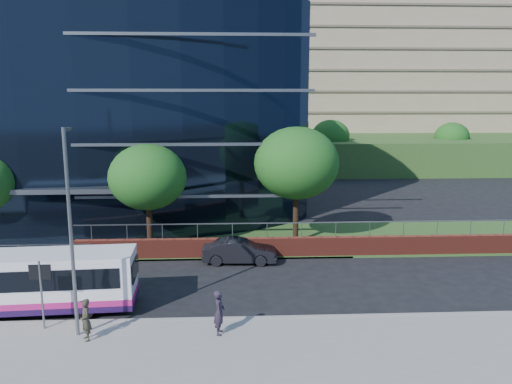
{
  "coord_description": "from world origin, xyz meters",
  "views": [
    {
      "loc": [
        12.06,
        -20.45,
        9.22
      ],
      "look_at": [
        13.39,
        8.0,
        3.77
      ],
      "focal_mm": 35.0,
      "sensor_mm": 36.0,
      "label": 1
    }
  ],
  "objects_px": {
    "street_sign": "(41,281)",
    "pedestrian": "(219,312)",
    "tree_dist_e": "(331,136)",
    "streetlight_east": "(71,227)",
    "tree_dist_f": "(452,137)",
    "parked_car": "(240,251)",
    "city_bus": "(22,282)",
    "pedestrian_b": "(86,320)",
    "tree_far_d": "(297,163)",
    "tree_far_c": "(148,177)"
  },
  "relations": [
    {
      "from": "tree_dist_f",
      "to": "streetlight_east",
      "type": "bearing_deg",
      "value": -127.58
    },
    {
      "from": "tree_dist_e",
      "to": "streetlight_east",
      "type": "bearing_deg",
      "value": -113.11
    },
    {
      "from": "street_sign",
      "to": "streetlight_east",
      "type": "distance_m",
      "value": 2.8
    },
    {
      "from": "city_bus",
      "to": "pedestrian_b",
      "type": "distance_m",
      "value": 4.61
    },
    {
      "from": "streetlight_east",
      "to": "parked_car",
      "type": "bearing_deg",
      "value": 53.51
    },
    {
      "from": "pedestrian_b",
      "to": "tree_dist_f",
      "type": "bearing_deg",
      "value": 113.44
    },
    {
      "from": "tree_dist_e",
      "to": "parked_car",
      "type": "bearing_deg",
      "value": -109.09
    },
    {
      "from": "tree_far_c",
      "to": "streetlight_east",
      "type": "height_order",
      "value": "streetlight_east"
    },
    {
      "from": "tree_dist_f",
      "to": "parked_car",
      "type": "relative_size",
      "value": 1.45
    },
    {
      "from": "parked_car",
      "to": "pedestrian_b",
      "type": "height_order",
      "value": "pedestrian_b"
    },
    {
      "from": "street_sign",
      "to": "city_bus",
      "type": "distance_m",
      "value": 2.56
    },
    {
      "from": "tree_far_c",
      "to": "tree_far_d",
      "type": "relative_size",
      "value": 0.87
    },
    {
      "from": "tree_dist_f",
      "to": "tree_far_c",
      "type": "bearing_deg",
      "value": -135.0
    },
    {
      "from": "tree_dist_e",
      "to": "streetlight_east",
      "type": "distance_m",
      "value": 45.85
    },
    {
      "from": "tree_dist_e",
      "to": "streetlight_east",
      "type": "relative_size",
      "value": 0.81
    },
    {
      "from": "city_bus",
      "to": "pedestrian",
      "type": "distance_m",
      "value": 8.96
    },
    {
      "from": "tree_far_c",
      "to": "tree_dist_f",
      "type": "height_order",
      "value": "tree_far_c"
    },
    {
      "from": "tree_far_d",
      "to": "city_bus",
      "type": "bearing_deg",
      "value": -143.38
    },
    {
      "from": "tree_far_c",
      "to": "pedestrian_b",
      "type": "bearing_deg",
      "value": -92.62
    },
    {
      "from": "pedestrian_b",
      "to": "city_bus",
      "type": "bearing_deg",
      "value": -159.56
    },
    {
      "from": "tree_far_c",
      "to": "tree_dist_f",
      "type": "xyz_separation_m",
      "value": [
        33.0,
        33.0,
        -0.33
      ]
    },
    {
      "from": "streetlight_east",
      "to": "pedestrian",
      "type": "height_order",
      "value": "streetlight_east"
    },
    {
      "from": "streetlight_east",
      "to": "city_bus",
      "type": "height_order",
      "value": "streetlight_east"
    },
    {
      "from": "street_sign",
      "to": "pedestrian_b",
      "type": "xyz_separation_m",
      "value": [
        1.97,
        -1.06,
        -1.19
      ]
    },
    {
      "from": "tree_far_d",
      "to": "pedestrian",
      "type": "distance_m",
      "value": 13.81
    },
    {
      "from": "tree_far_c",
      "to": "pedestrian_b",
      "type": "relative_size",
      "value": 4.02
    },
    {
      "from": "tree_dist_f",
      "to": "city_bus",
      "type": "relative_size",
      "value": 0.61
    },
    {
      "from": "tree_far_d",
      "to": "tree_far_c",
      "type": "bearing_deg",
      "value": -173.66
    },
    {
      "from": "tree_far_c",
      "to": "tree_dist_e",
      "type": "height_order",
      "value": "same"
    },
    {
      "from": "tree_far_c",
      "to": "city_bus",
      "type": "xyz_separation_m",
      "value": [
        -4.05,
        -8.7,
        -3.14
      ]
    },
    {
      "from": "tree_dist_f",
      "to": "pedestrian_b",
      "type": "xyz_separation_m",
      "value": [
        -33.53,
        -44.64,
        -3.25
      ]
    },
    {
      "from": "tree_far_c",
      "to": "tree_dist_f",
      "type": "relative_size",
      "value": 1.08
    },
    {
      "from": "tree_far_c",
      "to": "pedestrian",
      "type": "height_order",
      "value": "tree_far_c"
    },
    {
      "from": "pedestrian",
      "to": "street_sign",
      "type": "bearing_deg",
      "value": 87.02
    },
    {
      "from": "streetlight_east",
      "to": "city_bus",
      "type": "xyz_separation_m",
      "value": [
        -3.05,
        2.47,
        -3.04
      ]
    },
    {
      "from": "street_sign",
      "to": "tree_dist_f",
      "type": "height_order",
      "value": "tree_dist_f"
    },
    {
      "from": "tree_far_c",
      "to": "tree_far_d",
      "type": "bearing_deg",
      "value": 6.34
    },
    {
      "from": "tree_far_c",
      "to": "parked_car",
      "type": "distance_m",
      "value": 7.09
    },
    {
      "from": "tree_dist_e",
      "to": "tree_dist_f",
      "type": "distance_m",
      "value": 16.13
    },
    {
      "from": "street_sign",
      "to": "streetlight_east",
      "type": "relative_size",
      "value": 0.35
    },
    {
      "from": "tree_dist_e",
      "to": "tree_dist_f",
      "type": "relative_size",
      "value": 1.08
    },
    {
      "from": "tree_far_d",
      "to": "parked_car",
      "type": "relative_size",
      "value": 1.78
    },
    {
      "from": "tree_dist_f",
      "to": "tree_far_d",
      "type": "bearing_deg",
      "value": -126.87
    },
    {
      "from": "tree_dist_f",
      "to": "pedestrian",
      "type": "distance_m",
      "value": 52.84
    },
    {
      "from": "streetlight_east",
      "to": "parked_car",
      "type": "height_order",
      "value": "streetlight_east"
    },
    {
      "from": "street_sign",
      "to": "tree_dist_f",
      "type": "relative_size",
      "value": 0.46
    },
    {
      "from": "parked_car",
      "to": "pedestrian",
      "type": "height_order",
      "value": "pedestrian"
    },
    {
      "from": "street_sign",
      "to": "pedestrian_b",
      "type": "distance_m",
      "value": 2.53
    },
    {
      "from": "tree_far_c",
      "to": "parked_car",
      "type": "height_order",
      "value": "tree_far_c"
    },
    {
      "from": "street_sign",
      "to": "pedestrian",
      "type": "xyz_separation_m",
      "value": [
        6.99,
        -0.79,
        -1.11
      ]
    }
  ]
}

